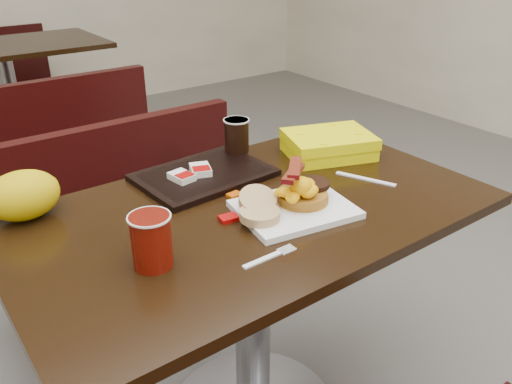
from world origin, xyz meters
TOP-DOWN VIEW (x-y plane):
  - table_near at (0.00, 0.00)m, footprint 1.20×0.70m
  - bench_near_n at (0.00, 0.70)m, footprint 1.00×0.46m
  - table_far at (0.00, 2.60)m, footprint 1.20×0.70m
  - bench_far_s at (0.00, 1.90)m, footprint 1.00×0.46m
  - platter at (0.07, -0.08)m, footprint 0.31×0.26m
  - pancake_stack at (0.10, -0.07)m, footprint 0.15×0.15m
  - sausage_patty at (0.14, -0.07)m, footprint 0.09×0.09m
  - scrambled_eggs at (0.08, -0.09)m, footprint 0.11×0.10m
  - bacon_strips at (0.08, -0.07)m, footprint 0.17×0.15m
  - muffin_bottom at (-0.04, -0.08)m, footprint 0.10×0.10m
  - muffin_top at (-0.01, -0.04)m, footprint 0.11×0.11m
  - coffee_cup_near at (-0.32, -0.08)m, footprint 0.10×0.10m
  - fork at (-0.12, -0.21)m, footprint 0.13×0.03m
  - knife at (0.35, -0.06)m, footprint 0.08×0.16m
  - condiment_syrup at (-0.00, 0.08)m, footprint 0.04×0.03m
  - condiment_ketchup at (-0.09, -0.02)m, footprint 0.05×0.04m
  - tray at (-0.01, 0.22)m, footprint 0.37×0.27m
  - hashbrown_sleeve_left at (-0.08, 0.22)m, footprint 0.06×0.07m
  - hashbrown_sleeve_right at (-0.01, 0.23)m, footprint 0.08×0.09m
  - coffee_cup_far at (0.16, 0.30)m, footprint 0.08×0.08m
  - clamshell at (0.39, 0.14)m, footprint 0.31×0.27m
  - paper_bag at (-0.47, 0.28)m, footprint 0.18×0.13m

SIDE VIEW (x-z plane):
  - bench_near_n at x=0.00m, z-range 0.00..0.72m
  - bench_far_s at x=0.00m, z-range 0.00..0.72m
  - table_near at x=0.00m, z-range 0.00..0.75m
  - table_far at x=0.00m, z-range 0.00..0.75m
  - knife at x=0.35m, z-range 0.75..0.75m
  - fork at x=-0.12m, z-range 0.75..0.75m
  - condiment_syrup at x=0.00m, z-range 0.75..0.76m
  - condiment_ketchup at x=-0.09m, z-range 0.75..0.76m
  - platter at x=0.07m, z-range 0.75..0.77m
  - tray at x=-0.01m, z-range 0.75..0.77m
  - hashbrown_sleeve_left at x=-0.08m, z-range 0.77..0.78m
  - hashbrown_sleeve_right at x=-0.01m, z-range 0.77..0.79m
  - muffin_bottom at x=-0.04m, z-range 0.77..0.79m
  - pancake_stack at x=0.10m, z-range 0.77..0.79m
  - clamshell at x=0.39m, z-range 0.75..0.82m
  - muffin_top at x=-0.01m, z-range 0.76..0.81m
  - sausage_patty at x=0.14m, z-range 0.79..0.81m
  - coffee_cup_near at x=-0.32m, z-range 0.75..0.87m
  - paper_bag at x=-0.47m, z-range 0.75..0.87m
  - coffee_cup_far at x=0.16m, z-range 0.77..0.87m
  - scrambled_eggs at x=0.08m, z-range 0.79..0.84m
  - bacon_strips at x=0.08m, z-range 0.85..0.86m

